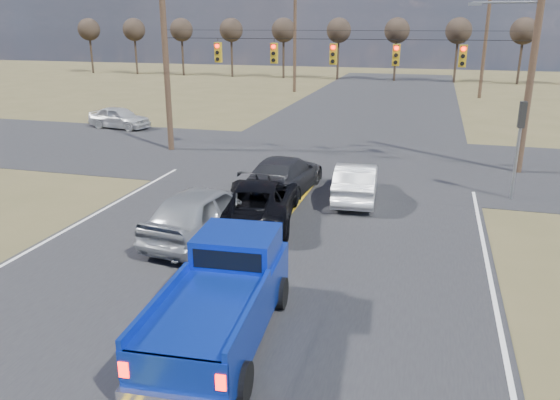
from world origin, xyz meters
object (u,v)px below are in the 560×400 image
(silver_suv, at_px, (204,212))
(dgrey_car_queue, at_px, (284,175))
(pickup_truck, at_px, (223,298))
(black_suv, at_px, (259,200))
(white_car_queue, at_px, (356,182))
(cross_car_west, at_px, (119,118))

(silver_suv, relative_size, dgrey_car_queue, 0.97)
(pickup_truck, bearing_deg, dgrey_car_queue, 94.21)
(black_suv, relative_size, white_car_queue, 1.20)
(pickup_truck, xyz_separation_m, white_car_queue, (1.39, 10.91, -0.26))
(pickup_truck, bearing_deg, silver_suv, 112.94)
(white_car_queue, distance_m, dgrey_car_queue, 2.98)
(pickup_truck, xyz_separation_m, cross_car_west, (-16.04, 22.12, -0.27))
(black_suv, bearing_deg, cross_car_west, -54.70)
(pickup_truck, xyz_separation_m, black_suv, (-1.59, 7.55, -0.25))
(dgrey_car_queue, bearing_deg, white_car_queue, -177.21)
(pickup_truck, relative_size, black_suv, 1.04)
(black_suv, xyz_separation_m, white_car_queue, (2.98, 3.36, -0.01))
(black_suv, height_order, cross_car_west, black_suv)
(silver_suv, xyz_separation_m, dgrey_car_queue, (1.21, 5.43, -0.11))
(black_suv, bearing_deg, white_car_queue, -141.01)
(white_car_queue, height_order, dgrey_car_queue, dgrey_car_queue)
(silver_suv, height_order, dgrey_car_queue, silver_suv)
(pickup_truck, height_order, dgrey_car_queue, pickup_truck)
(white_car_queue, bearing_deg, cross_car_west, -37.22)
(pickup_truck, height_order, black_suv, pickup_truck)
(pickup_truck, relative_size, white_car_queue, 1.25)
(dgrey_car_queue, distance_m, cross_car_west, 18.29)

